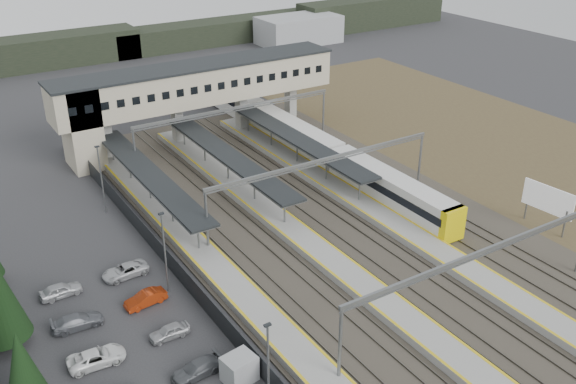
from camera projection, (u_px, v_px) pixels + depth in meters
ground at (302, 319)px, 54.81m from camera, size 220.00×220.00×0.00m
lampposts at (208, 300)px, 50.02m from camera, size 0.50×53.25×8.07m
fence at (207, 304)px, 55.06m from camera, size 0.08×90.00×2.00m
relay_cabin_far at (239, 369)px, 47.74m from camera, size 2.59×2.27×2.14m
rail_corridor at (353, 259)px, 62.94m from camera, size 34.00×90.00×0.92m
canopies at (227, 156)px, 76.91m from camera, size 23.10×30.00×3.28m
footbridge at (180, 91)px, 86.86m from camera, size 40.40×6.40×11.20m
gantries at (392, 209)px, 60.17m from camera, size 28.40×62.28×7.17m
train at (295, 136)px, 87.85m from camera, size 2.90×60.57×3.65m
billboard at (548, 201)px, 67.57m from camera, size 0.78×5.83×4.94m
treeline_far at (156, 41)px, 134.91m from camera, size 170.00×19.00×7.00m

